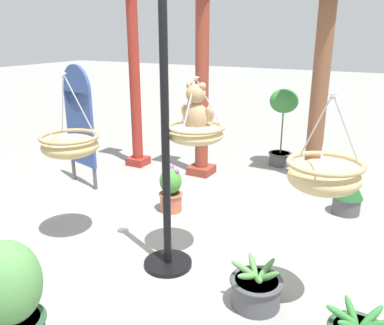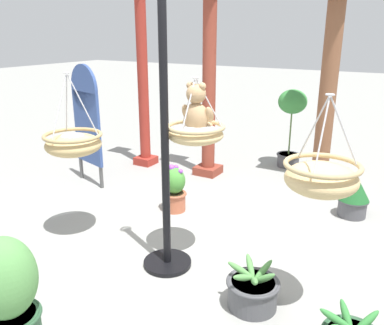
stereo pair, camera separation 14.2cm
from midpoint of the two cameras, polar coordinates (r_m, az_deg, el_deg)
ground_plane at (r=3.94m, az=0.77°, el=-13.38°), size 40.00×40.00×0.00m
display_pole_central at (r=3.49m, az=-2.56°, el=-3.17°), size 0.44×0.44×2.52m
hanging_basket_with_teddy at (r=3.49m, az=1.65°, el=4.21°), size 0.52×0.52×0.57m
teddy_bear at (r=3.47m, az=1.86°, el=7.27°), size 0.30×0.26×0.43m
hanging_basket_left_high at (r=4.11m, az=-15.48°, el=2.64°), size 0.57×0.57×0.81m
hanging_basket_right_low at (r=2.95m, az=19.14°, el=-1.95°), size 0.53×0.53×0.71m
greenhouse_pillar_left at (r=5.80m, az=3.14°, el=11.08°), size 0.36×0.36×2.80m
greenhouse_pillar_right at (r=5.79m, az=19.29°, el=9.10°), size 0.43×0.43×2.60m
greenhouse_pillar_far_back at (r=6.30m, az=-6.33°, el=12.13°), size 0.31×0.31×2.93m
potted_plant_fern_front at (r=3.32m, az=9.84°, el=-17.36°), size 0.43×0.42×0.38m
potted_plant_tall_leafy at (r=6.45m, az=14.47°, el=5.93°), size 0.44×0.44×1.22m
potted_plant_bushy_green at (r=3.02m, az=-23.45°, el=-16.54°), size 0.42×0.42×0.81m
potted_plant_small_succulent at (r=5.04m, az=22.65°, el=-4.26°), size 0.35×0.35×0.51m
potted_plant_broad_leaf at (r=4.79m, az=-1.63°, el=-3.82°), size 0.29×0.29×0.58m
display_sign_board at (r=5.65m, az=-14.01°, el=6.52°), size 0.62×0.21×1.65m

